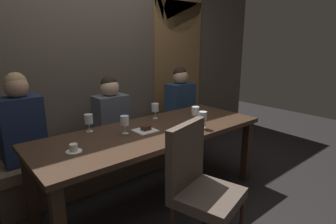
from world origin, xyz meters
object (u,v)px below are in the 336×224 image
(wine_glass_near_left, at_px, (203,117))
(wine_glass_center_back, at_px, (89,119))
(diner_redhead, at_px, (21,121))
(wine_glass_near_right, at_px, (195,112))
(diner_far_end, at_px, (180,97))
(banquette_bench, at_px, (118,156))
(chair_near_side, at_px, (198,181))
(diner_bearded, at_px, (111,110))
(wine_glass_end_left, at_px, (155,108))
(dessert_plate, at_px, (145,130))
(dining_table, at_px, (153,138))
(wine_glass_far_left, at_px, (125,121))
(espresso_cup, at_px, (74,149))

(wine_glass_near_left, relative_size, wine_glass_center_back, 1.00)
(diner_redhead, distance_m, wine_glass_near_left, 1.66)
(wine_glass_near_right, relative_size, wine_glass_center_back, 1.00)
(diner_far_end, bearing_deg, banquette_bench, -179.46)
(chair_near_side, relative_size, diner_bearded, 1.34)
(wine_glass_end_left, height_order, dessert_plate, wine_glass_end_left)
(dining_table, relative_size, banquette_bench, 0.88)
(wine_glass_end_left, distance_m, wine_glass_far_left, 0.55)
(chair_near_side, xyz_separation_m, wine_glass_end_left, (0.39, 1.01, 0.29))
(dining_table, distance_m, dessert_plate, 0.13)
(wine_glass_center_back, bearing_deg, wine_glass_near_left, -35.14)
(banquette_bench, height_order, wine_glass_center_back, wine_glass_center_back)
(wine_glass_center_back, bearing_deg, chair_near_side, -72.13)
(banquette_bench, xyz_separation_m, chair_near_side, (-0.14, -1.42, 0.33))
(wine_glass_near_left, height_order, dessert_plate, wine_glass_near_left)
(wine_glass_far_left, bearing_deg, banquette_bench, 67.40)
(dining_table, bearing_deg, dessert_plate, 171.85)
(diner_redhead, height_order, wine_glass_center_back, diner_redhead)
(wine_glass_far_left, bearing_deg, espresso_cup, -167.54)
(diner_bearded, height_order, wine_glass_near_right, diner_bearded)
(diner_bearded, xyz_separation_m, wine_glass_center_back, (-0.43, -0.38, 0.06))
(diner_redhead, bearing_deg, wine_glass_end_left, -19.55)
(chair_near_side, distance_m, wine_glass_far_left, 0.86)
(espresso_cup, bearing_deg, wine_glass_far_left, 12.46)
(chair_near_side, relative_size, espresso_cup, 8.17)
(banquette_bench, height_order, dessert_plate, dessert_plate)
(wine_glass_far_left, bearing_deg, diner_far_end, 26.74)
(wine_glass_far_left, bearing_deg, chair_near_side, -81.61)
(diner_bearded, bearing_deg, diner_far_end, -0.25)
(wine_glass_near_right, xyz_separation_m, wine_glass_end_left, (-0.22, 0.38, 0.00))
(diner_far_end, xyz_separation_m, wine_glass_near_left, (-0.62, -0.98, 0.04))
(diner_redhead, relative_size, wine_glass_center_back, 5.10)
(wine_glass_near_right, xyz_separation_m, espresso_cup, (-1.24, 0.05, -0.09))
(wine_glass_end_left, distance_m, wine_glass_center_back, 0.73)
(diner_bearded, distance_m, wine_glass_near_left, 1.08)
(wine_glass_near_left, height_order, wine_glass_center_back, same)
(banquette_bench, bearing_deg, wine_glass_near_left, -68.79)
(diner_bearded, height_order, diner_far_end, diner_far_end)
(diner_redhead, height_order, diner_far_end, diner_redhead)
(dining_table, distance_m, diner_far_end, 1.23)
(chair_near_side, xyz_separation_m, wine_glass_center_back, (-0.34, 1.05, 0.30))
(wine_glass_near_left, distance_m, wine_glass_far_left, 0.73)
(banquette_bench, bearing_deg, diner_far_end, 0.54)
(diner_bearded, height_order, espresso_cup, diner_bearded)
(diner_far_end, relative_size, wine_glass_near_right, 4.65)
(dining_table, relative_size, chair_near_side, 2.24)
(wine_glass_near_right, bearing_deg, banquette_bench, 120.56)
(dessert_plate, bearing_deg, dining_table, -8.15)
(chair_near_side, bearing_deg, diner_bearded, 86.26)
(wine_glass_near_right, relative_size, wine_glass_end_left, 1.00)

